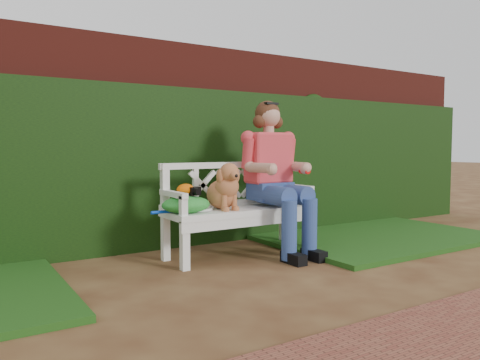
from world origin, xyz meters
TOP-DOWN VIEW (x-y plane):
  - ground at (0.00, 0.00)m, footprint 60.00×60.00m
  - brick_wall at (0.00, 1.90)m, footprint 10.00×0.30m
  - ivy_hedge at (0.00, 1.68)m, footprint 10.00×0.18m
  - grass_right at (2.40, 0.90)m, footprint 2.60×2.00m
  - garden_bench at (0.59, 0.93)m, footprint 1.63×0.75m
  - seated_woman at (0.96, 0.91)m, footprint 0.80×0.99m
  - dog at (0.38, 0.90)m, footprint 0.36×0.45m
  - tennis_racket at (0.07, 0.94)m, footprint 0.63×0.27m
  - green_bag at (-0.02, 0.89)m, footprint 0.50×0.42m
  - camera_item at (0.06, 0.89)m, footprint 0.13×0.12m
  - baseball_glove at (-0.00, 0.92)m, footprint 0.20×0.18m

SIDE VIEW (x-z plane):
  - ground at x=0.00m, z-range 0.00..0.00m
  - grass_right at x=2.40m, z-range 0.00..0.05m
  - garden_bench at x=0.59m, z-range 0.00..0.48m
  - tennis_racket at x=0.07m, z-range 0.48..0.51m
  - green_bag at x=-0.02m, z-range 0.48..0.63m
  - camera_item at x=0.06m, z-range 0.63..0.71m
  - baseball_glove at x=0.00m, z-range 0.63..0.74m
  - dog at x=0.38m, z-range 0.48..0.93m
  - seated_woman at x=0.96m, z-range 0.00..1.59m
  - ivy_hedge at x=0.00m, z-range 0.00..1.70m
  - brick_wall at x=0.00m, z-range 0.00..2.20m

